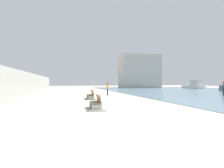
# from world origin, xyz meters

# --- Properties ---
(ground_plane) EXTENTS (120.00, 120.00, 0.00)m
(ground_plane) POSITION_xyz_m (0.00, 18.00, 0.00)
(ground_plane) COLOR beige
(seawall) EXTENTS (0.80, 64.00, 3.00)m
(seawall) POSITION_xyz_m (-7.50, 18.00, 1.50)
(seawall) COLOR gray
(seawall) RESTS_ON ground
(water_bay) EXTENTS (36.00, 68.00, 0.04)m
(water_bay) POSITION_xyz_m (24.00, 18.00, 0.02)
(water_bay) COLOR #6B8EA3
(water_bay) RESTS_ON ground
(bench_near) EXTENTS (1.14, 2.12, 0.98)m
(bench_near) POSITION_xyz_m (-0.79, 2.17, 0.23)
(bench_near) COLOR gray
(bench_near) RESTS_ON ground
(bench_far) EXTENTS (1.11, 2.11, 0.98)m
(bench_far) POSITION_xyz_m (-0.15, 9.62, 0.23)
(bench_far) COLOR gray
(bench_far) RESTS_ON ground
(person_walking) EXTENTS (0.28, 0.50, 1.74)m
(person_walking) POSITION_xyz_m (2.77, 14.82, 1.02)
(person_walking) COLOR navy
(person_walking) RESTS_ON ground
(boat_nearest) EXTENTS (2.20, 7.60, 2.21)m
(boat_nearest) POSITION_xyz_m (30.66, 35.13, 0.83)
(boat_nearest) COLOR white
(boat_nearest) RESTS_ON water_bay
(harbor_building) EXTENTS (12.00, 6.00, 10.01)m
(harbor_building) POSITION_xyz_m (19.62, 46.00, 5.01)
(harbor_building) COLOR #ADAAA3
(harbor_building) RESTS_ON ground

